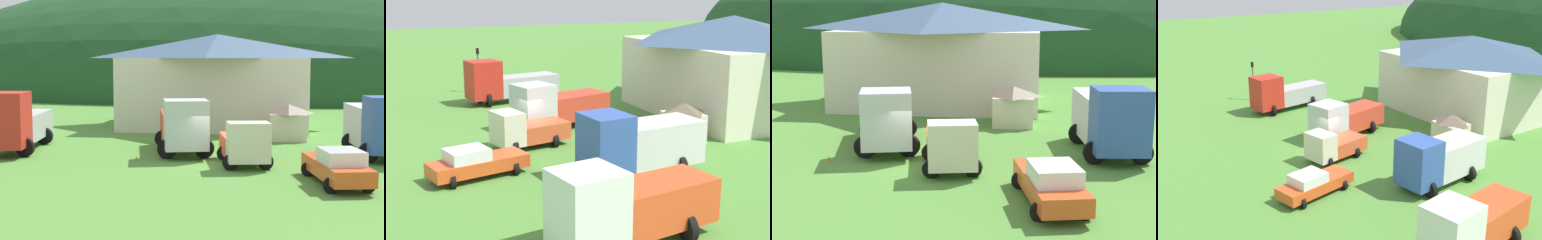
# 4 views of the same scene
# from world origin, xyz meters

# --- Properties ---
(ground_plane) EXTENTS (200.00, 200.00, 0.00)m
(ground_plane) POSITION_xyz_m (0.00, 0.00, 0.00)
(ground_plane) COLOR #518C38
(depot_building) EXTENTS (15.60, 12.44, 7.53)m
(depot_building) POSITION_xyz_m (-1.67, 17.15, 3.88)
(depot_building) COLOR silver
(depot_building) RESTS_ON ground
(play_shed_cream) EXTENTS (2.65, 2.21, 2.47)m
(play_shed_cream) POSITION_xyz_m (4.03, 9.17, 1.27)
(play_shed_cream) COLOR beige
(play_shed_cream) RESTS_ON ground
(crane_truck_red) EXTENTS (3.84, 8.18, 3.69)m
(crane_truck_red) POSITION_xyz_m (-12.23, 1.99, 1.75)
(crane_truck_red) COLOR red
(crane_truck_red) RESTS_ON ground
(tow_truck_silver) EXTENTS (4.14, 7.34, 3.30)m
(tow_truck_silver) POSITION_xyz_m (-2.20, 2.79, 1.65)
(tow_truck_silver) COLOR silver
(tow_truck_silver) RESTS_ON ground
(light_truck_cream) EXTENTS (3.12, 4.98, 2.41)m
(light_truck_cream) POSITION_xyz_m (1.62, -0.66, 1.15)
(light_truck_cream) COLOR beige
(light_truck_cream) RESTS_ON ground
(box_truck_blue) EXTENTS (3.69, 6.82, 3.57)m
(box_truck_blue) POSITION_xyz_m (9.00, 3.08, 1.84)
(box_truck_blue) COLOR #3356AD
(box_truck_blue) RESTS_ON ground
(heavy_rig_white) EXTENTS (3.70, 7.11, 3.36)m
(heavy_rig_white) POSITION_xyz_m (15.98, -1.21, 1.69)
(heavy_rig_white) COLOR white
(heavy_rig_white) RESTS_ON ground
(service_pickup_orange) EXTENTS (2.98, 5.47, 1.66)m
(service_pickup_orange) POSITION_xyz_m (5.96, -4.69, 0.83)
(service_pickup_orange) COLOR #E04F20
(service_pickup_orange) RESTS_ON ground
(traffic_light_west) EXTENTS (0.20, 0.32, 4.17)m
(traffic_light_west) POSITION_xyz_m (-17.19, 0.85, 2.56)
(traffic_light_west) COLOR #4C4C51
(traffic_light_west) RESTS_ON ground
(traffic_cone_near_pickup) EXTENTS (0.36, 0.36, 0.49)m
(traffic_cone_near_pickup) POSITION_xyz_m (-4.37, 0.02, 0.00)
(traffic_cone_near_pickup) COLOR orange
(traffic_cone_near_pickup) RESTS_ON ground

